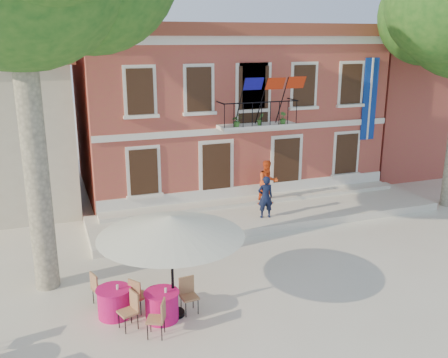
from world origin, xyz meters
TOP-DOWN VIEW (x-y plane):
  - ground at (0.00, 0.00)m, footprint 90.00×90.00m
  - main_building at (2.00, 9.99)m, footprint 13.50×9.59m
  - neighbor_east at (14.00, 11.00)m, footprint 9.40×9.40m
  - terrace at (2.00, 4.40)m, footprint 14.00×3.40m
  - patio_umbrella at (-3.38, -1.48)m, footprint 3.67×3.67m
  - pedestrian_navy at (1.55, 3.64)m, footprint 0.64×0.46m
  - pedestrian_orange at (2.32, 5.09)m, footprint 0.92×0.73m
  - cafe_table_0 at (-4.82, -1.00)m, footprint 1.00×1.95m
  - cafe_table_1 at (-3.70, -1.59)m, footprint 1.71×1.86m

SIDE VIEW (x-z plane):
  - ground at x=0.00m, z-range 0.00..0.00m
  - terrace at x=2.00m, z-range 0.00..0.30m
  - cafe_table_0 at x=-4.82m, z-range -0.05..0.90m
  - cafe_table_1 at x=-3.70m, z-range -0.05..0.90m
  - pedestrian_navy at x=1.55m, z-range 0.30..1.93m
  - pedestrian_orange at x=2.32m, z-range 0.30..2.13m
  - patio_umbrella at x=-3.38m, z-range 1.09..3.81m
  - neighbor_east at x=14.00m, z-range 0.02..6.42m
  - main_building at x=2.00m, z-range 0.03..7.53m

